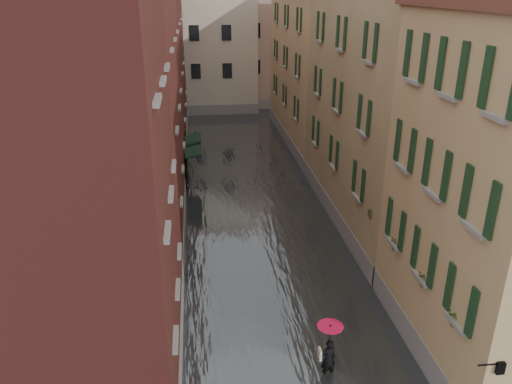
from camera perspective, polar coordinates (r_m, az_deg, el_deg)
ground at (r=19.75m, az=3.72°, el=-15.25°), size 120.00×120.00×0.00m
floodwater at (r=30.90m, az=-0.59°, el=-0.29°), size 10.00×60.00×0.20m
building_left_near at (r=14.95m, az=-21.48°, el=-1.04°), size 6.00×8.00×13.00m
building_left_mid at (r=25.30m, az=-15.74°, el=8.37°), size 6.00×14.00×12.50m
building_left_far at (r=39.83m, az=-12.88°, el=14.66°), size 6.00×16.00×14.00m
building_right_mid at (r=26.91m, az=15.55°, el=9.75°), size 6.00×14.00×13.00m
building_right_far at (r=41.08m, az=7.64°, el=13.47°), size 6.00×16.00×11.50m
building_end_cream at (r=53.60m, az=-7.03°, el=16.39°), size 12.00×9.00×13.00m
building_end_pink at (r=56.38m, az=2.54°, el=16.32°), size 10.00×9.00×12.00m
awning_near at (r=31.61m, az=-7.29°, el=4.62°), size 1.09×2.79×2.80m
awning_far at (r=33.66m, az=-7.30°, el=5.74°), size 1.09×2.85×2.80m
wall_lantern at (r=14.97m, az=25.98°, el=-17.49°), size 0.71×0.22×0.35m
window_planters at (r=18.41m, az=17.20°, el=-6.33°), size 0.59×8.05×0.84m
pedestrian_main at (r=17.10m, az=8.33°, el=-17.11°), size 0.88×0.88×2.06m
pedestrian_far at (r=40.01m, az=-6.88°, el=5.85°), size 0.75×0.62×1.41m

